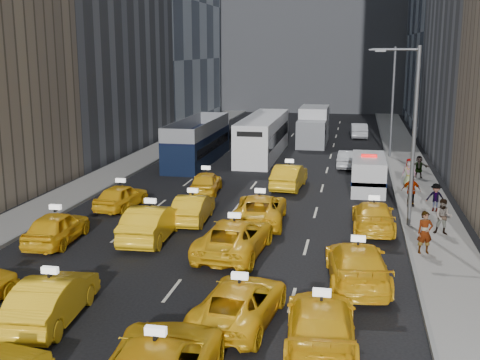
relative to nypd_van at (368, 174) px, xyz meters
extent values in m
plane|color=black|center=(-7.38, -20.02, -1.04)|extent=(160.00, 160.00, 0.00)
cube|color=gray|center=(-17.88, 4.98, -0.97)|extent=(3.00, 90.00, 0.15)
cube|color=gray|center=(3.12, 4.98, -0.97)|extent=(3.00, 90.00, 0.15)
cube|color=slate|center=(-16.43, 4.98, -0.95)|extent=(0.15, 90.00, 0.18)
cube|color=slate|center=(1.67, 4.98, -0.95)|extent=(0.15, 90.00, 0.18)
cylinder|color=#595B60|center=(1.92, -8.02, 3.46)|extent=(0.20, 0.20, 9.00)
cylinder|color=#595B60|center=(1.02, -8.02, 7.76)|extent=(1.80, 0.12, 0.12)
cube|color=slate|center=(0.12, -8.02, 7.71)|extent=(0.50, 0.22, 0.12)
cylinder|color=#595B60|center=(1.92, 11.98, 3.46)|extent=(0.20, 0.20, 9.00)
cylinder|color=#595B60|center=(1.02, 11.98, 7.76)|extent=(1.80, 0.12, 0.12)
cube|color=slate|center=(0.12, 11.98, 7.71)|extent=(0.50, 0.22, 0.12)
imported|color=yellow|center=(-10.49, -21.22, -0.26)|extent=(2.03, 4.85, 1.56)
imported|color=yellow|center=(-4.39, -20.11, -0.35)|extent=(2.86, 5.24, 1.39)
imported|color=yellow|center=(-1.67, -21.24, -0.29)|extent=(2.44, 5.32, 1.51)
imported|color=yellow|center=(-14.29, -13.65, -0.29)|extent=(2.04, 4.54, 1.51)
imported|color=yellow|center=(-10.17, -12.33, -0.20)|extent=(1.97, 5.16, 1.68)
imported|color=yellow|center=(-5.90, -13.60, -0.27)|extent=(2.95, 5.75, 1.55)
imported|color=yellow|center=(-0.61, -16.00, -0.25)|extent=(2.79, 5.68, 1.59)
imported|color=yellow|center=(-13.71, -7.25, -0.34)|extent=(2.14, 4.30, 1.41)
imported|color=yellow|center=(-9.04, -9.00, -0.32)|extent=(1.76, 4.49, 1.45)
imported|color=yellow|center=(-5.57, -8.62, -0.29)|extent=(2.81, 5.55, 1.50)
imported|color=yellow|center=(0.14, -8.74, -0.33)|extent=(2.14, 4.99, 1.43)
imported|color=yellow|center=(-9.93, -2.74, -0.35)|extent=(2.01, 4.22, 1.39)
imported|color=yellow|center=(-4.99, -0.42, -0.25)|extent=(2.00, 4.89, 1.58)
cube|color=silver|center=(0.00, 0.00, 0.03)|extent=(2.32, 5.47, 2.15)
cylinder|color=black|center=(-0.88, -1.79, -0.61)|extent=(0.28, 0.86, 0.86)
cylinder|color=black|center=(0.88, -1.79, -0.61)|extent=(0.28, 0.86, 0.86)
cylinder|color=black|center=(-0.88, 1.79, -0.61)|extent=(0.28, 0.86, 0.86)
cylinder|color=black|center=(0.88, 1.79, -0.61)|extent=(0.28, 0.86, 0.86)
cube|color=navy|center=(0.00, 0.00, -0.11)|extent=(2.36, 5.47, 0.24)
cube|color=red|center=(0.00, 0.00, 1.19)|extent=(0.99, 0.39, 0.16)
cube|color=black|center=(-13.13, 7.35, 0.63)|extent=(3.47, 11.63, 3.34)
cylinder|color=black|center=(-14.28, 2.52, -0.49)|extent=(0.28, 1.10, 1.10)
cylinder|color=black|center=(-11.98, 2.52, -0.49)|extent=(0.28, 1.10, 1.10)
cylinder|color=black|center=(-14.28, 12.19, -0.49)|extent=(0.28, 1.10, 1.10)
cylinder|color=black|center=(-11.98, 12.19, -0.49)|extent=(0.28, 1.10, 1.10)
cube|color=silver|center=(-8.46, 10.88, 0.63)|extent=(4.10, 13.20, 3.35)
cylinder|color=black|center=(-9.66, 5.29, -0.49)|extent=(0.28, 1.10, 1.10)
cylinder|color=black|center=(-7.25, 5.29, -0.49)|extent=(0.28, 1.10, 1.10)
cylinder|color=black|center=(-9.66, 16.47, -0.49)|extent=(0.28, 1.10, 1.10)
cylinder|color=black|center=(-7.25, 16.47, -0.49)|extent=(0.28, 1.10, 1.10)
cube|color=silver|center=(-4.85, 18.37, 0.67)|extent=(3.33, 7.72, 3.43)
cylinder|color=black|center=(-5.99, 15.52, -0.49)|extent=(0.28, 1.10, 1.10)
cylinder|color=black|center=(-3.72, 15.52, -0.49)|extent=(0.28, 1.10, 1.10)
cylinder|color=black|center=(-5.99, 21.21, -0.49)|extent=(0.28, 1.10, 1.10)
cylinder|color=black|center=(-3.72, 21.21, -0.49)|extent=(0.28, 1.10, 1.10)
imported|color=#B2B5BB|center=(-1.37, 7.33, -0.38)|extent=(1.65, 4.12, 1.33)
imported|color=black|center=(-14.25, 19.89, -0.33)|extent=(2.69, 5.26, 1.42)
imported|color=slate|center=(-5.15, 25.94, -0.33)|extent=(2.27, 5.02, 1.43)
imported|color=black|center=(-10.30, 23.29, -0.20)|extent=(2.59, 5.14, 1.68)
imported|color=#B0B1B8|center=(-0.62, 23.42, -0.30)|extent=(1.82, 4.60, 1.49)
imported|color=gray|center=(2.23, -12.28, 0.04)|extent=(0.77, 0.61, 1.87)
imported|color=gray|center=(3.38, -9.29, -0.03)|extent=(0.90, 0.58, 1.73)
imported|color=gray|center=(3.53, -5.05, -0.12)|extent=(1.07, 0.64, 1.55)
imported|color=gray|center=(2.29, -4.22, 0.02)|extent=(1.09, 0.55, 1.82)
imported|color=gray|center=(2.56, 0.65, 0.04)|extent=(1.03, 0.79, 1.87)
imported|color=gray|center=(3.46, 3.81, -0.13)|extent=(1.43, 0.48, 1.52)
camera|label=1|loc=(-0.86, -38.19, 7.81)|focal=45.00mm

